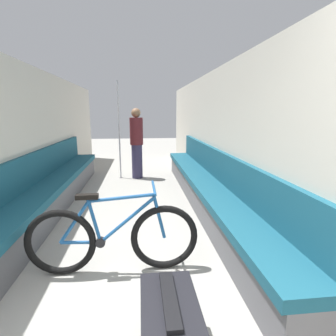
% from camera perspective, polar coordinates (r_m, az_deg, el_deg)
% --- Properties ---
extents(wall_left, '(0.10, 10.10, 2.22)m').
position_cam_1_polar(wall_left, '(4.37, -28.75, 5.21)').
color(wall_left, beige).
rests_on(wall_left, ground).
extents(wall_right, '(0.10, 10.10, 2.22)m').
position_cam_1_polar(wall_right, '(4.25, 12.04, 6.27)').
color(wall_right, beige).
rests_on(wall_right, ground).
extents(bench_seat_row_left, '(0.49, 5.48, 0.93)m').
position_cam_1_polar(bench_seat_row_left, '(4.37, -24.79, -5.22)').
color(bench_seat_row_left, '#5B5B60').
rests_on(bench_seat_row_left, ground).
extents(bench_seat_row_right, '(0.49, 5.48, 0.93)m').
position_cam_1_polar(bench_seat_row_right, '(4.27, 8.45, -4.59)').
color(bench_seat_row_right, '#5B5B60').
rests_on(bench_seat_row_right, ground).
extents(bicycle, '(1.63, 0.46, 0.85)m').
position_cam_1_polar(bicycle, '(2.63, -11.82, -14.73)').
color(bicycle, black).
rests_on(bicycle, ground).
extents(grab_pole_near, '(0.08, 0.08, 2.20)m').
position_cam_1_polar(grab_pole_near, '(6.12, -10.58, 7.68)').
color(grab_pole_near, gray).
rests_on(grab_pole_near, ground).
extents(passenger_standing, '(0.30, 0.30, 1.61)m').
position_cam_1_polar(passenger_standing, '(6.10, -6.84, 5.48)').
color(passenger_standing, '#332D4C').
rests_on(passenger_standing, ground).
extents(luggage_bag, '(0.34, 0.58, 0.45)m').
position_cam_1_polar(luggage_bag, '(1.88, 0.33, -31.87)').
color(luggage_bag, black).
rests_on(luggage_bag, ground).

